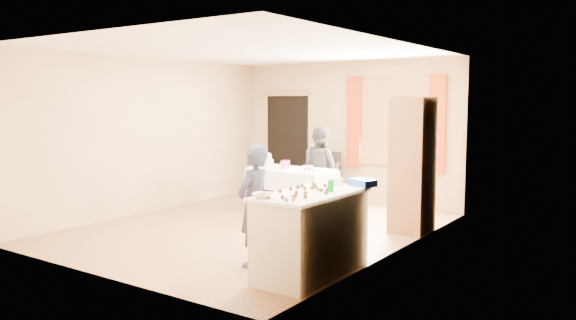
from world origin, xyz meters
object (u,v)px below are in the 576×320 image
Objects in this scene: counter at (311,234)px; girl at (254,206)px; party_table at (291,186)px; chair at (329,188)px; woman at (320,167)px; cabinet at (412,165)px.

girl reaches higher than counter.
chair is (0.10, 1.09, -0.16)m from party_table.
woman is (-1.95, 3.36, 0.26)m from counter.
chair is (-2.12, 1.26, -0.69)m from cabinet.
chair is 0.62m from woman.
woman is (-1.22, 3.43, 0.02)m from girl.
chair is 0.66× the size of woman.
cabinet reaches higher than woman.
counter reaches higher than party_table.
woman is at bearing 79.91° from party_table.
cabinet reaches higher than counter.
party_table is 1.10m from chair.
chair is 4.10m from girl.
party_table is (-2.22, 0.17, -0.52)m from cabinet.
chair is at bearing 89.63° from party_table.
counter is 1.03× the size of woman.
party_table is 1.10× the size of girl.
chair reaches higher than party_table.
cabinet is 1.36× the size of woman.
girl is at bearing -174.61° from counter.
woman reaches higher than counter.
woman is at bearing 120.07° from counter.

